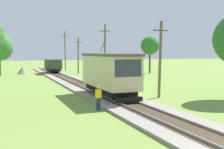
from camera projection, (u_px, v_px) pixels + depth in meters
red_tram at (109, 72)px, 24.24m from camera, size 2.60×8.54×4.79m
freight_car at (53, 65)px, 51.57m from camera, size 2.40×5.20×2.31m
utility_pole_near_tram at (160, 59)px, 24.15m from camera, size 1.40×0.51×6.56m
utility_pole_mid at (105, 52)px, 37.19m from camera, size 1.40×0.55×7.58m
utility_pole_far at (78, 55)px, 50.39m from camera, size 1.40×0.53×6.51m
utility_pole_distant at (65, 50)px, 60.97m from camera, size 1.40×0.44×8.47m
gravel_pile at (23, 70)px, 50.72m from camera, size 2.04×2.04×1.35m
track_worker at (98, 96)px, 19.01m from camera, size 0.38×0.24×1.78m
tree_left_far at (150, 46)px, 52.10m from camera, size 3.40×3.40×6.83m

